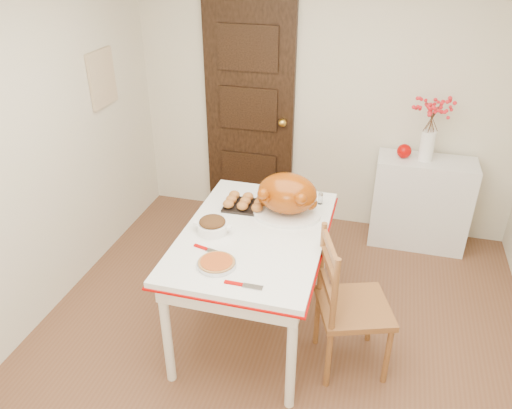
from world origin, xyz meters
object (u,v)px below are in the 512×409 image
(turkey_platter, at_px, (287,196))
(chair_oak, at_px, (355,304))
(pumpkin_pie, at_px, (217,263))
(kitchen_table, at_px, (254,282))
(sideboard, at_px, (420,203))

(turkey_platter, bearing_deg, chair_oak, -54.78)
(turkey_platter, distance_m, pumpkin_pie, 0.76)
(kitchen_table, xyz_separation_m, chair_oak, (0.70, -0.16, 0.08))
(sideboard, relative_size, turkey_platter, 1.74)
(sideboard, height_order, kitchen_table, sideboard)
(sideboard, bearing_deg, turkey_platter, -129.24)
(pumpkin_pie, bearing_deg, kitchen_table, 74.89)
(sideboard, xyz_separation_m, kitchen_table, (-1.14, -1.48, -0.00))
(sideboard, relative_size, chair_oak, 0.84)
(sideboard, xyz_separation_m, pumpkin_pie, (-1.26, -1.90, 0.43))
(kitchen_table, bearing_deg, pumpkin_pie, -105.11)
(sideboard, relative_size, kitchen_table, 0.61)
(kitchen_table, distance_m, pumpkin_pie, 0.62)
(sideboard, xyz_separation_m, turkey_platter, (-0.98, -1.20, 0.56))
(chair_oak, bearing_deg, pumpkin_pie, 88.27)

